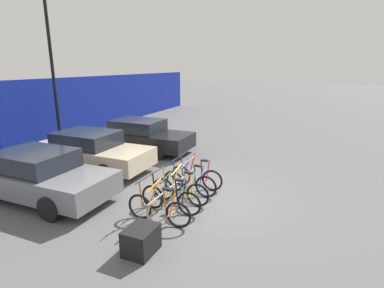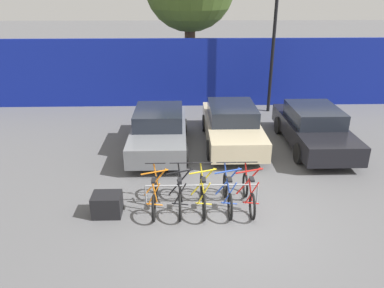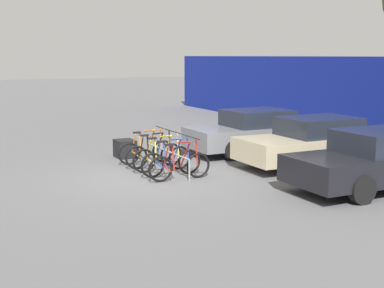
# 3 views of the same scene
# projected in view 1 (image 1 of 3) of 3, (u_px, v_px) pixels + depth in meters

# --- Properties ---
(ground_plane) EXTENTS (120.00, 120.00, 0.00)m
(ground_plane) POSITION_uv_depth(u_px,v_px,m) (206.00, 197.00, 8.66)
(ground_plane) COLOR #59595B
(bike_rack) EXTENTS (2.89, 0.04, 0.57)m
(bike_rack) POSITION_uv_depth(u_px,v_px,m) (175.00, 186.00, 8.23)
(bike_rack) COLOR gray
(bike_rack) RESTS_ON ground
(bicycle_orange) EXTENTS (0.68, 1.71, 1.05)m
(bicycle_orange) POSITION_uv_depth(u_px,v_px,m) (158.00, 209.00, 7.15)
(bicycle_orange) COLOR black
(bicycle_orange) RESTS_ON ground
(bicycle_black) EXTENTS (0.68, 1.71, 1.05)m
(bicycle_black) POSITION_uv_depth(u_px,v_px,m) (170.00, 199.00, 7.70)
(bicycle_black) COLOR black
(bicycle_black) RESTS_ON ground
(bicycle_yellow) EXTENTS (0.68, 1.71, 1.05)m
(bicycle_yellow) POSITION_uv_depth(u_px,v_px,m) (180.00, 190.00, 8.21)
(bicycle_yellow) COLOR black
(bicycle_yellow) RESTS_ON ground
(bicycle_blue) EXTENTS (0.68, 1.71, 1.05)m
(bicycle_blue) POSITION_uv_depth(u_px,v_px,m) (189.00, 182.00, 8.76)
(bicycle_blue) COLOR black
(bicycle_blue) RESTS_ON ground
(bicycle_red) EXTENTS (0.68, 1.71, 1.05)m
(bicycle_red) POSITION_uv_depth(u_px,v_px,m) (196.00, 176.00, 9.23)
(bicycle_red) COLOR black
(bicycle_red) RESTS_ON ground
(car_grey) EXTENTS (1.91, 4.38, 1.40)m
(car_grey) POSITION_uv_depth(u_px,v_px,m) (39.00, 175.00, 8.45)
(car_grey) COLOR slate
(car_grey) RESTS_ON ground
(car_beige) EXTENTS (1.91, 4.53, 1.40)m
(car_beige) POSITION_uv_depth(u_px,v_px,m) (90.00, 151.00, 10.87)
(car_beige) COLOR #C1B28E
(car_beige) RESTS_ON ground
(car_black) EXTENTS (1.91, 4.56, 1.40)m
(car_black) POSITION_uv_depth(u_px,v_px,m) (140.00, 136.00, 13.21)
(car_black) COLOR black
(car_black) RESTS_ON ground
(lamp_post) EXTENTS (0.24, 0.44, 6.71)m
(lamp_post) POSITION_uv_depth(u_px,v_px,m) (52.00, 65.00, 13.44)
(lamp_post) COLOR black
(lamp_post) RESTS_ON ground
(cargo_crate) EXTENTS (0.70, 0.56, 0.55)m
(cargo_crate) POSITION_uv_depth(u_px,v_px,m) (141.00, 240.00, 6.06)
(cargo_crate) COLOR black
(cargo_crate) RESTS_ON ground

